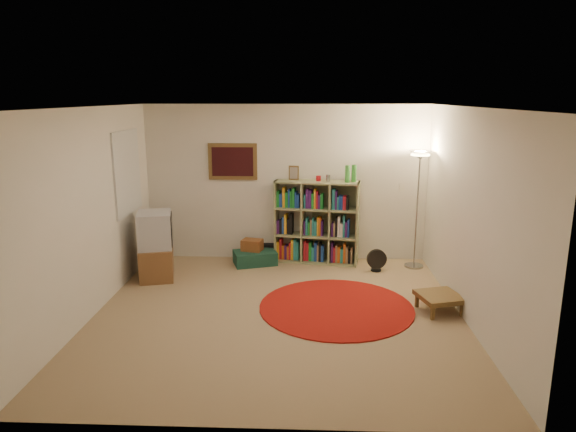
# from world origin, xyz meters

# --- Properties ---
(room) EXTENTS (4.54, 4.54, 2.54)m
(room) POSITION_xyz_m (-0.05, 0.05, 1.26)
(room) COLOR #957A57
(room) RESTS_ON ground
(bookshelf) EXTENTS (1.37, 0.59, 1.59)m
(bookshelf) POSITION_xyz_m (0.48, 2.08, 0.64)
(bookshelf) COLOR #8A8E5F
(bookshelf) RESTS_ON ground
(floor_lamp) EXTENTS (0.41, 0.41, 1.83)m
(floor_lamp) POSITION_xyz_m (2.03, 1.86, 1.52)
(floor_lamp) COLOR gray
(floor_lamp) RESTS_ON ground
(floor_fan) EXTENTS (0.31, 0.18, 0.35)m
(floor_fan) POSITION_xyz_m (1.41, 1.63, 0.17)
(floor_fan) COLOR black
(floor_fan) RESTS_ON ground
(tv_stand) EXTENTS (0.62, 0.77, 0.99)m
(tv_stand) POSITION_xyz_m (-1.86, 1.24, 0.47)
(tv_stand) COLOR brown
(tv_stand) RESTS_ON ground
(dvd_box) EXTENTS (0.31, 0.27, 0.10)m
(dvd_box) POSITION_xyz_m (-1.87, 1.33, 0.05)
(dvd_box) COLOR #B7B6BB
(dvd_box) RESTS_ON ground
(suitcase) EXTENTS (0.75, 0.60, 0.21)m
(suitcase) POSITION_xyz_m (-0.48, 1.90, 0.11)
(suitcase) COLOR #153A2D
(suitcase) RESTS_ON ground
(wicker_basket) EXTENTS (0.36, 0.30, 0.18)m
(wicker_basket) POSITION_xyz_m (-0.53, 1.95, 0.30)
(wicker_basket) COLOR brown
(wicker_basket) RESTS_ON suitcase
(duffel_bag) EXTENTS (0.39, 0.34, 0.25)m
(duffel_bag) POSITION_xyz_m (-0.26, 2.26, 0.13)
(duffel_bag) COLOR black
(duffel_bag) RESTS_ON ground
(paper_towel) EXTENTS (0.11, 0.11, 0.23)m
(paper_towel) POSITION_xyz_m (0.08, 2.09, 0.11)
(paper_towel) COLOR white
(paper_towel) RESTS_ON ground
(red_rug) EXTENTS (1.96, 1.96, 0.02)m
(red_rug) POSITION_xyz_m (0.73, 0.21, 0.01)
(red_rug) COLOR maroon
(red_rug) RESTS_ON ground
(side_table) EXTENTS (0.61, 0.61, 0.23)m
(side_table) POSITION_xyz_m (2.00, 0.14, 0.19)
(side_table) COLOR #533A1D
(side_table) RESTS_ON ground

